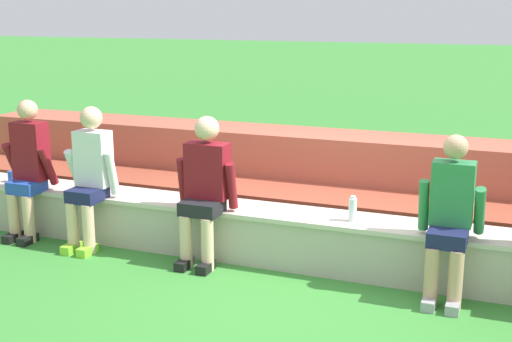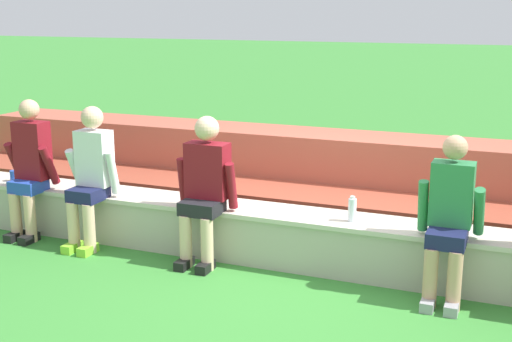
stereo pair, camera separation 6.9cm
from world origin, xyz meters
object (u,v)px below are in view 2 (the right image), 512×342
object	(u,v)px
person_left_of_center	(91,174)
person_right_of_center	(449,217)
water_bottle_near_right	(352,210)
plastic_cup_right_end	(14,176)
person_far_left	(30,166)
person_center	(204,186)

from	to	relation	value
person_left_of_center	person_right_of_center	size ratio (longest dim) A/B	1.04
water_bottle_near_right	plastic_cup_right_end	bearing A→B (deg)	179.81
person_far_left	person_center	world-z (taller)	person_far_left
person_right_of_center	water_bottle_near_right	world-z (taller)	person_right_of_center
person_left_of_center	water_bottle_near_right	size ratio (longest dim) A/B	6.10
person_center	water_bottle_near_right	world-z (taller)	person_center
person_center	water_bottle_near_right	bearing A→B (deg)	8.72
person_far_left	person_left_of_center	xyz separation A→B (m)	(0.72, -0.01, -0.01)
person_center	water_bottle_near_right	distance (m)	1.31
water_bottle_near_right	person_right_of_center	bearing A→B (deg)	-14.55
person_left_of_center	person_right_of_center	bearing A→B (deg)	0.03
person_center	person_left_of_center	bearing A→B (deg)	-179.28
person_right_of_center	person_center	bearing A→B (deg)	179.64
person_left_of_center	person_center	xyz separation A→B (m)	(1.19, 0.01, -0.00)
plastic_cup_right_end	person_right_of_center	bearing A→B (deg)	-2.89
person_right_of_center	plastic_cup_right_end	bearing A→B (deg)	177.11
person_center	person_right_of_center	world-z (taller)	person_center
person_right_of_center	water_bottle_near_right	size ratio (longest dim) A/B	5.88
person_center	plastic_cup_right_end	distance (m)	2.33
person_far_left	person_right_of_center	world-z (taller)	person_far_left
person_far_left	water_bottle_near_right	size ratio (longest dim) A/B	6.23
person_far_left	person_right_of_center	xyz separation A→B (m)	(4.00, -0.00, -0.04)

